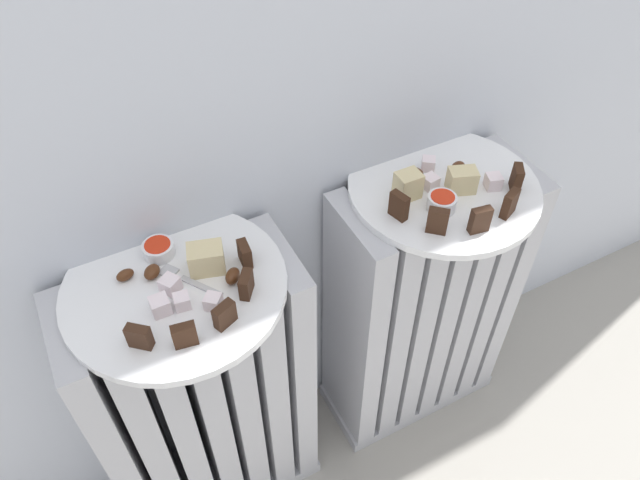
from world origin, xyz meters
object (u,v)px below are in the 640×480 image
at_px(plate_right, 444,188).
at_px(fork, 186,279).
at_px(radiator_left, 206,403).
at_px(radiator_right, 420,309).
at_px(plate_left, 175,287).
at_px(jam_bowl_left, 158,249).
at_px(jam_bowl_right, 442,202).

height_order(plate_right, fork, fork).
height_order(radiator_left, radiator_right, same).
relative_size(plate_left, jam_bowl_left, 6.94).
relative_size(jam_bowl_right, fork, 0.49).
bearing_deg(radiator_right, jam_bowl_right, -131.02).
bearing_deg(fork, plate_right, 0.19).
bearing_deg(fork, plate_left, 175.09).
height_order(jam_bowl_left, jam_bowl_right, jam_bowl_right).
xyz_separation_m(radiator_left, jam_bowl_left, (-0.00, 0.06, 0.32)).
relative_size(plate_left, fork, 3.39).
xyz_separation_m(plate_left, jam_bowl_left, (-0.00, 0.06, 0.02)).
height_order(plate_left, plate_right, same).
distance_m(radiator_left, fork, 0.32).
height_order(radiator_left, jam_bowl_left, jam_bowl_left).
relative_size(radiator_left, fork, 6.72).
bearing_deg(plate_left, jam_bowl_right, -6.05).
height_order(jam_bowl_right, fork, jam_bowl_right).
height_order(plate_left, jam_bowl_left, jam_bowl_left).
relative_size(radiator_right, fork, 6.72).
distance_m(plate_right, jam_bowl_right, 0.06).
bearing_deg(radiator_right, radiator_left, 180.00).
relative_size(jam_bowl_left, jam_bowl_right, 1.00).
relative_size(plate_right, fork, 3.39).
relative_size(radiator_right, plate_left, 1.98).
distance_m(radiator_right, jam_bowl_left, 0.55).
distance_m(jam_bowl_right, fork, 0.38).
relative_size(radiator_left, plate_left, 1.98).
bearing_deg(fork, radiator_left, 175.09).
relative_size(plate_left, plate_right, 1.00).
distance_m(radiator_left, plate_left, 0.31).
height_order(plate_left, fork, fork).
bearing_deg(radiator_right, fork, -179.81).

